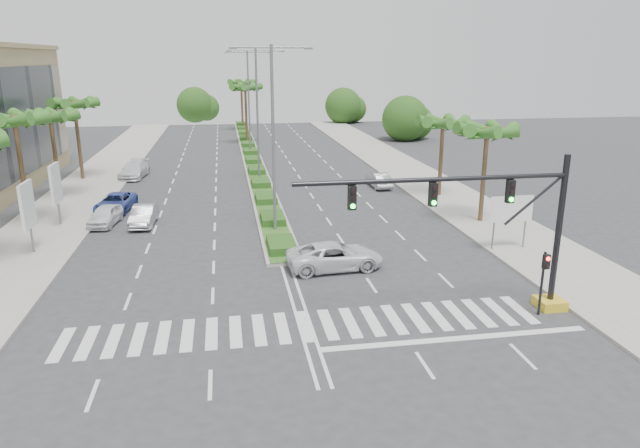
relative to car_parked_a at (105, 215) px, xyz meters
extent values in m
plane|color=#333335|center=(11.48, -17.76, -0.68)|extent=(160.00, 160.00, 0.00)
cube|color=gray|center=(26.68, 2.24, -0.61)|extent=(6.00, 120.00, 0.15)
cube|color=gray|center=(-3.72, 2.24, -0.61)|extent=(6.00, 120.00, 0.15)
cube|color=gray|center=(11.48, 27.24, -0.58)|extent=(2.20, 75.00, 0.20)
cube|color=#27511B|center=(11.48, 27.24, -0.46)|extent=(1.80, 75.00, 0.04)
cube|color=gold|center=(22.98, -17.76, -0.46)|extent=(1.20, 1.20, 0.45)
cylinder|color=black|center=(22.98, -17.76, 3.02)|extent=(0.28, 0.28, 7.00)
cylinder|color=black|center=(16.98, -17.76, 5.62)|extent=(12.00, 0.20, 0.20)
cylinder|color=black|center=(21.58, -17.76, 4.52)|extent=(2.53, 0.12, 2.15)
cube|color=black|center=(20.48, -17.76, 4.97)|extent=(0.32, 0.24, 1.00)
cylinder|color=#19E533|center=(20.48, -17.90, 4.65)|extent=(0.20, 0.06, 0.20)
cube|color=black|center=(16.98, -17.76, 4.97)|extent=(0.32, 0.24, 1.00)
cylinder|color=#19E533|center=(16.98, -17.90, 4.65)|extent=(0.20, 0.06, 0.20)
cube|color=black|center=(13.48, -17.76, 4.97)|extent=(0.32, 0.24, 1.00)
cylinder|color=#19E533|center=(13.48, -17.90, 4.65)|extent=(0.20, 0.06, 0.20)
cylinder|color=black|center=(22.08, -18.36, 0.82)|extent=(0.12, 0.12, 3.00)
cube|color=black|center=(22.08, -18.51, 1.92)|extent=(0.28, 0.22, 0.65)
cylinder|color=red|center=(22.08, -18.64, 2.10)|extent=(0.18, 0.05, 0.18)
cylinder|color=slate|center=(23.98, -9.76, 0.72)|extent=(0.10, 0.10, 2.80)
cylinder|color=slate|center=(25.98, -9.76, 0.72)|extent=(0.10, 0.10, 2.80)
cube|color=#0C6638|center=(24.98, -9.76, 1.92)|extent=(2.60, 0.08, 1.50)
cube|color=white|center=(24.98, -9.81, 1.92)|extent=(2.70, 0.02, 1.60)
cylinder|color=slate|center=(-3.02, -5.76, 0.72)|extent=(0.12, 0.12, 2.80)
cube|color=white|center=(-3.02, -5.76, 2.32)|extent=(0.18, 2.10, 2.70)
cube|color=#D8594C|center=(-3.02, -5.76, 2.32)|extent=(0.12, 2.00, 2.60)
cylinder|color=slate|center=(-3.02, 0.24, 0.72)|extent=(0.12, 0.12, 2.80)
cube|color=white|center=(-3.02, 0.24, 2.32)|extent=(0.18, 2.10, 2.70)
cube|color=#D8594C|center=(-3.02, 0.24, 2.32)|extent=(0.12, 2.00, 2.60)
cylinder|color=brown|center=(-5.02, 0.24, 3.02)|extent=(0.32, 0.32, 7.40)
sphere|color=brown|center=(-5.02, 0.24, 6.62)|extent=(0.70, 0.70, 0.70)
cone|color=#1D571B|center=(-3.92, 0.24, 6.52)|extent=(0.90, 3.62, 1.50)
cone|color=#1D571B|center=(-4.34, 1.10, 6.52)|extent=(3.39, 2.96, 1.50)
cone|color=#1D571B|center=(-5.27, 1.31, 6.52)|extent=(3.73, 1.68, 1.50)
cone|color=#1D571B|center=(-6.01, 0.72, 6.52)|extent=(2.38, 3.65, 1.50)
cone|color=#1D571B|center=(-5.27, -0.83, 6.52)|extent=(3.73, 1.68, 1.50)
cone|color=#1D571B|center=(-4.34, -0.62, 6.52)|extent=(3.39, 2.96, 1.50)
cylinder|color=brown|center=(-5.02, 8.24, 2.72)|extent=(0.32, 0.32, 6.80)
sphere|color=brown|center=(-5.02, 8.24, 6.02)|extent=(0.70, 0.70, 0.70)
cone|color=#1D571B|center=(-3.92, 8.24, 5.92)|extent=(0.90, 3.62, 1.50)
cone|color=#1D571B|center=(-4.34, 9.10, 5.92)|extent=(3.39, 2.96, 1.50)
cone|color=#1D571B|center=(-5.27, 9.31, 5.92)|extent=(3.73, 1.68, 1.50)
cone|color=#1D571B|center=(-6.01, 8.72, 5.92)|extent=(2.38, 3.65, 1.50)
cone|color=#1D571B|center=(-6.01, 7.76, 5.92)|extent=(2.38, 3.65, 1.50)
cone|color=#1D571B|center=(-5.27, 7.17, 5.92)|extent=(3.73, 1.68, 1.50)
cone|color=#1D571B|center=(-4.34, 7.38, 5.92)|extent=(3.39, 2.96, 1.50)
cylinder|color=brown|center=(-5.02, 16.24, 2.92)|extent=(0.32, 0.32, 7.20)
sphere|color=brown|center=(-5.02, 16.24, 6.42)|extent=(0.70, 0.70, 0.70)
cone|color=#1D571B|center=(-3.92, 16.24, 6.32)|extent=(0.90, 3.62, 1.50)
cone|color=#1D571B|center=(-4.34, 17.10, 6.32)|extent=(3.39, 2.96, 1.50)
cone|color=#1D571B|center=(-5.27, 17.31, 6.32)|extent=(3.73, 1.68, 1.50)
cone|color=#1D571B|center=(-6.01, 16.72, 6.32)|extent=(2.38, 3.65, 1.50)
cone|color=#1D571B|center=(-6.01, 15.76, 6.32)|extent=(2.38, 3.65, 1.50)
cone|color=#1D571B|center=(-5.27, 15.17, 6.32)|extent=(3.73, 1.68, 1.50)
cone|color=#1D571B|center=(-4.34, 15.38, 6.32)|extent=(3.39, 2.96, 1.50)
cylinder|color=brown|center=(25.98, -3.76, 2.57)|extent=(0.32, 0.32, 6.50)
sphere|color=brown|center=(25.98, -3.76, 5.72)|extent=(0.70, 0.70, 0.70)
cone|color=#1D571B|center=(27.08, -3.76, 5.62)|extent=(0.90, 3.62, 1.50)
cone|color=#1D571B|center=(26.66, -2.90, 5.62)|extent=(3.39, 2.96, 1.50)
cone|color=#1D571B|center=(25.73, -2.69, 5.62)|extent=(3.73, 1.68, 1.50)
cone|color=#1D571B|center=(24.99, -3.28, 5.62)|extent=(2.38, 3.65, 1.50)
cone|color=#1D571B|center=(24.99, -4.24, 5.62)|extent=(2.38, 3.65, 1.50)
cone|color=#1D571B|center=(25.73, -4.83, 5.62)|extent=(3.73, 1.68, 1.50)
cone|color=#1D571B|center=(26.66, -4.62, 5.62)|extent=(3.39, 2.96, 1.50)
cylinder|color=brown|center=(25.98, 4.24, 2.42)|extent=(0.32, 0.32, 6.20)
sphere|color=brown|center=(25.98, 4.24, 5.42)|extent=(0.70, 0.70, 0.70)
cone|color=#1D571B|center=(27.08, 4.24, 5.32)|extent=(0.90, 3.62, 1.50)
cone|color=#1D571B|center=(26.66, 5.10, 5.32)|extent=(3.39, 2.96, 1.50)
cone|color=#1D571B|center=(25.73, 5.31, 5.32)|extent=(3.73, 1.68, 1.50)
cone|color=#1D571B|center=(24.99, 4.72, 5.32)|extent=(2.38, 3.65, 1.50)
cone|color=#1D571B|center=(24.99, 3.76, 5.32)|extent=(2.38, 3.65, 1.50)
cone|color=#1D571B|center=(25.73, 3.17, 5.32)|extent=(3.73, 1.68, 1.50)
cone|color=#1D571B|center=(26.66, 3.38, 5.32)|extent=(3.39, 2.96, 1.50)
cylinder|color=brown|center=(11.48, 37.24, 3.07)|extent=(0.32, 0.32, 7.50)
sphere|color=brown|center=(11.48, 37.24, 6.72)|extent=(0.70, 0.70, 0.70)
cone|color=#1D571B|center=(12.58, 37.24, 6.62)|extent=(0.90, 3.62, 1.50)
cone|color=#1D571B|center=(12.16, 38.10, 6.62)|extent=(3.39, 2.96, 1.50)
cone|color=#1D571B|center=(11.23, 38.31, 6.62)|extent=(3.73, 1.68, 1.50)
cone|color=#1D571B|center=(10.49, 37.72, 6.62)|extent=(2.38, 3.65, 1.50)
cone|color=#1D571B|center=(10.49, 36.76, 6.62)|extent=(2.38, 3.65, 1.50)
cone|color=#1D571B|center=(11.23, 36.17, 6.62)|extent=(3.73, 1.68, 1.50)
cone|color=#1D571B|center=(12.16, 36.38, 6.62)|extent=(3.39, 2.96, 1.50)
cylinder|color=brown|center=(11.48, 52.24, 3.07)|extent=(0.32, 0.32, 7.50)
sphere|color=brown|center=(11.48, 52.24, 6.72)|extent=(0.70, 0.70, 0.70)
cone|color=#1D571B|center=(12.58, 52.24, 6.62)|extent=(0.90, 3.62, 1.50)
cone|color=#1D571B|center=(12.16, 53.10, 6.62)|extent=(3.39, 2.96, 1.50)
cone|color=#1D571B|center=(11.23, 53.31, 6.62)|extent=(3.73, 1.68, 1.50)
cone|color=#1D571B|center=(10.49, 52.72, 6.62)|extent=(2.38, 3.65, 1.50)
cone|color=#1D571B|center=(10.49, 51.76, 6.62)|extent=(2.38, 3.65, 1.50)
cone|color=#1D571B|center=(11.23, 51.17, 6.62)|extent=(3.73, 1.68, 1.50)
cone|color=#1D571B|center=(12.16, 51.38, 6.62)|extent=(3.39, 2.96, 1.50)
cylinder|color=slate|center=(11.48, -3.76, 5.32)|extent=(0.20, 0.20, 12.00)
cylinder|color=slate|center=(10.28, -3.76, 11.12)|extent=(2.40, 0.10, 0.10)
cylinder|color=slate|center=(12.68, -3.76, 11.12)|extent=(2.40, 0.10, 0.10)
cube|color=slate|center=(9.18, -3.76, 11.07)|extent=(0.50, 0.25, 0.12)
cube|color=slate|center=(13.78, -3.76, 11.07)|extent=(0.50, 0.25, 0.12)
cylinder|color=slate|center=(11.48, 12.24, 5.32)|extent=(0.20, 0.20, 12.00)
cylinder|color=slate|center=(10.28, 12.24, 11.12)|extent=(2.40, 0.10, 0.10)
cylinder|color=slate|center=(12.68, 12.24, 11.12)|extent=(2.40, 0.10, 0.10)
cube|color=slate|center=(9.18, 12.24, 11.07)|extent=(0.50, 0.25, 0.12)
cube|color=slate|center=(13.78, 12.24, 11.07)|extent=(0.50, 0.25, 0.12)
cylinder|color=slate|center=(11.48, 28.24, 5.32)|extent=(0.20, 0.20, 12.00)
cylinder|color=slate|center=(10.28, 28.24, 11.12)|extent=(2.40, 0.10, 0.10)
cylinder|color=slate|center=(12.68, 28.24, 11.12)|extent=(2.40, 0.10, 0.10)
cube|color=slate|center=(9.18, 28.24, 11.07)|extent=(0.50, 0.25, 0.12)
cube|color=slate|center=(13.78, 28.24, 11.07)|extent=(0.50, 0.25, 0.12)
imported|color=white|center=(0.00, 0.00, 0.00)|extent=(2.15, 4.20, 1.37)
imported|color=#A4A4A9|center=(2.64, -0.46, 0.00)|extent=(1.68, 4.23, 1.37)
imported|color=#33479D|center=(0.09, 3.71, -0.01)|extent=(2.87, 5.10, 1.35)
imported|color=silver|center=(-0.32, 16.59, 0.07)|extent=(2.76, 5.44, 1.51)
imported|color=silver|center=(14.09, -11.07, 0.05)|extent=(5.46, 2.82, 1.47)
imported|color=#B1B2B6|center=(21.95, 8.54, -0.02)|extent=(1.59, 4.11, 1.33)
camera|label=1|loc=(8.36, -40.04, 10.51)|focal=32.00mm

